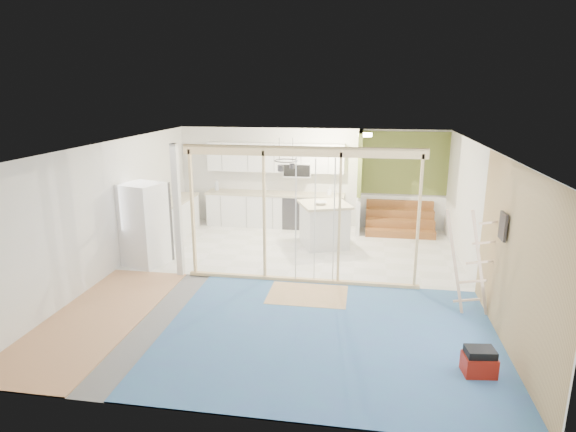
% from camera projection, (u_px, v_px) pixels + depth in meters
% --- Properties ---
extents(room, '(7.01, 8.01, 2.61)m').
position_uv_depth(room, '(285.00, 216.00, 8.90)').
color(room, slate).
rests_on(room, ground).
extents(floor_overlays, '(7.00, 8.00, 0.03)m').
position_uv_depth(floor_overlays, '(290.00, 280.00, 9.28)').
color(floor_overlays, white).
rests_on(floor_overlays, room).
extents(stud_frame, '(4.66, 0.14, 2.60)m').
position_uv_depth(stud_frame, '(271.00, 199.00, 8.87)').
color(stud_frame, beige).
rests_on(stud_frame, room).
extents(base_cabinets, '(4.45, 2.24, 0.93)m').
position_uv_depth(base_cabinets, '(246.00, 212.00, 12.57)').
color(base_cabinets, white).
rests_on(base_cabinets, room).
extents(upper_cabinets, '(3.60, 0.41, 0.85)m').
position_uv_depth(upper_cabinets, '(278.00, 159.00, 12.54)').
color(upper_cabinets, white).
rests_on(upper_cabinets, room).
extents(green_partition, '(2.25, 1.51, 2.60)m').
position_uv_depth(green_partition, '(389.00, 196.00, 12.17)').
color(green_partition, olive).
rests_on(green_partition, room).
extents(pot_rack, '(0.52, 0.52, 0.72)m').
position_uv_depth(pot_rack, '(286.00, 163.00, 10.58)').
color(pot_rack, black).
rests_on(pot_rack, room).
extents(sheathing_panel, '(0.02, 4.00, 2.60)m').
position_uv_depth(sheathing_panel, '(516.00, 264.00, 6.46)').
color(sheathing_panel, tan).
rests_on(sheathing_panel, room).
extents(electrical_panel, '(0.04, 0.30, 0.40)m').
position_uv_depth(electrical_panel, '(503.00, 226.00, 6.95)').
color(electrical_panel, '#37373C').
rests_on(electrical_panel, room).
extents(ceiling_light, '(0.32, 0.32, 0.08)m').
position_uv_depth(ceiling_light, '(365.00, 135.00, 11.24)').
color(ceiling_light, '#FFEABF').
rests_on(ceiling_light, room).
extents(fridge, '(0.94, 0.91, 1.73)m').
position_uv_depth(fridge, '(145.00, 225.00, 9.91)').
color(fridge, white).
rests_on(fridge, room).
extents(island, '(1.38, 1.38, 1.04)m').
position_uv_depth(island, '(324.00, 225.00, 11.16)').
color(island, silver).
rests_on(island, room).
extents(bowl, '(0.32, 0.32, 0.07)m').
position_uv_depth(bowl, '(321.00, 203.00, 10.91)').
color(bowl, white).
rests_on(bowl, island).
extents(soap_bottle_a, '(0.12, 0.12, 0.30)m').
position_uv_depth(soap_bottle_a, '(217.00, 185.00, 12.94)').
color(soap_bottle_a, silver).
rests_on(soap_bottle_a, base_cabinets).
extents(soap_bottle_b, '(0.11, 0.12, 0.22)m').
position_uv_depth(soap_bottle_b, '(329.00, 191.00, 12.39)').
color(soap_bottle_b, white).
rests_on(soap_bottle_b, base_cabinets).
extents(toolbox, '(0.43, 0.35, 0.38)m').
position_uv_depth(toolbox, '(479.00, 362.00, 6.16)').
color(toolbox, maroon).
rests_on(toolbox, room).
extents(ladder, '(0.94, 0.08, 1.74)m').
position_uv_depth(ladder, '(470.00, 263.00, 7.67)').
color(ladder, '#DCB086').
rests_on(ladder, room).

